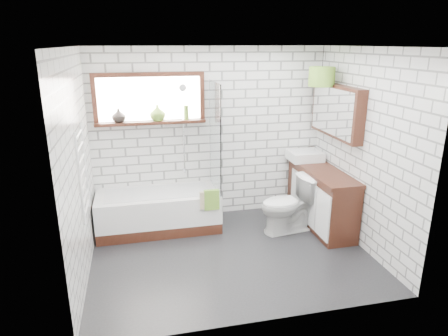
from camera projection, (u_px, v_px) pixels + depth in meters
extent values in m
cube|color=black|center=(231.00, 254.00, 5.03)|extent=(3.40, 2.60, 0.01)
cube|color=white|center=(232.00, 46.00, 4.27)|extent=(3.40, 2.60, 0.01)
cube|color=white|center=(210.00, 135.00, 5.86)|extent=(3.40, 0.01, 2.50)
cube|color=white|center=(267.00, 200.00, 3.43)|extent=(3.40, 0.01, 2.50)
cube|color=white|center=(78.00, 168.00, 4.29)|extent=(0.01, 2.60, 2.50)
cube|color=white|center=(363.00, 150.00, 5.01)|extent=(0.01, 2.60, 2.50)
cube|color=black|center=(150.00, 99.00, 5.47)|extent=(1.52, 0.16, 0.68)
cube|color=white|center=(83.00, 172.00, 4.31)|extent=(0.06, 0.52, 1.00)
cube|color=black|center=(337.00, 111.00, 5.43)|extent=(0.16, 1.20, 0.70)
cylinder|color=silver|center=(183.00, 130.00, 5.71)|extent=(0.02, 0.02, 1.30)
cube|color=white|center=(159.00, 211.00, 5.63)|extent=(1.69, 0.74, 0.55)
cube|color=white|center=(215.00, 137.00, 5.50)|extent=(0.02, 0.72, 1.50)
cube|color=olive|center=(212.00, 200.00, 5.35)|extent=(0.21, 0.06, 0.28)
cube|color=tan|center=(207.00, 200.00, 5.34)|extent=(0.19, 0.05, 0.24)
cube|color=black|center=(321.00, 197.00, 5.72)|extent=(0.47, 1.47, 0.84)
cube|color=white|center=(305.00, 156.00, 6.03)|extent=(0.48, 0.42, 0.14)
cylinder|color=silver|center=(315.00, 151.00, 6.05)|extent=(0.03, 0.03, 0.15)
imported|color=white|center=(288.00, 205.00, 5.52)|extent=(0.55, 0.84, 0.80)
imported|color=olive|center=(158.00, 114.00, 5.53)|extent=(0.22, 0.22, 0.22)
imported|color=black|center=(119.00, 117.00, 5.42)|extent=(0.23, 0.23, 0.19)
cylinder|color=olive|center=(186.00, 114.00, 5.62)|extent=(0.08, 0.08, 0.20)
cylinder|color=olive|center=(322.00, 77.00, 5.42)|extent=(0.35, 0.35, 0.26)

